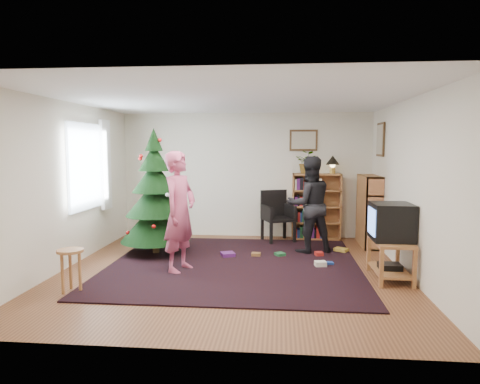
# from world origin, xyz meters

# --- Properties ---
(floor) EXTENTS (5.00, 5.00, 0.00)m
(floor) POSITION_xyz_m (0.00, 0.00, 0.00)
(floor) COLOR brown
(floor) RESTS_ON ground
(ceiling) EXTENTS (5.00, 5.00, 0.00)m
(ceiling) POSITION_xyz_m (0.00, 0.00, 2.50)
(ceiling) COLOR white
(ceiling) RESTS_ON wall_back
(wall_back) EXTENTS (5.00, 0.02, 2.50)m
(wall_back) POSITION_xyz_m (0.00, 2.50, 1.25)
(wall_back) COLOR silver
(wall_back) RESTS_ON floor
(wall_front) EXTENTS (5.00, 0.02, 2.50)m
(wall_front) POSITION_xyz_m (0.00, -2.50, 1.25)
(wall_front) COLOR silver
(wall_front) RESTS_ON floor
(wall_left) EXTENTS (0.02, 5.00, 2.50)m
(wall_left) POSITION_xyz_m (-2.50, 0.00, 1.25)
(wall_left) COLOR silver
(wall_left) RESTS_ON floor
(wall_right) EXTENTS (0.02, 5.00, 2.50)m
(wall_right) POSITION_xyz_m (2.50, 0.00, 1.25)
(wall_right) COLOR silver
(wall_right) RESTS_ON floor
(rug) EXTENTS (3.80, 3.60, 0.02)m
(rug) POSITION_xyz_m (0.00, 0.30, 0.01)
(rug) COLOR black
(rug) RESTS_ON floor
(window_pane) EXTENTS (0.04, 1.20, 1.40)m
(window_pane) POSITION_xyz_m (-2.47, 0.60, 1.50)
(window_pane) COLOR silver
(window_pane) RESTS_ON wall_left
(curtain) EXTENTS (0.06, 0.35, 1.60)m
(curtain) POSITION_xyz_m (-2.43, 1.30, 1.50)
(curtain) COLOR white
(curtain) RESTS_ON wall_left
(picture_back) EXTENTS (0.55, 0.03, 0.42)m
(picture_back) POSITION_xyz_m (1.15, 2.48, 1.95)
(picture_back) COLOR #4C3319
(picture_back) RESTS_ON wall_back
(picture_right) EXTENTS (0.03, 0.50, 0.60)m
(picture_right) POSITION_xyz_m (2.48, 1.75, 1.95)
(picture_right) COLOR #4C3319
(picture_right) RESTS_ON wall_right
(christmas_tree) EXTENTS (1.18, 1.18, 2.13)m
(christmas_tree) POSITION_xyz_m (-1.41, 0.89, 0.89)
(christmas_tree) COLOR #3F2816
(christmas_tree) RESTS_ON rug
(bookshelf_back) EXTENTS (0.95, 0.30, 1.30)m
(bookshelf_back) POSITION_xyz_m (1.41, 2.34, 0.66)
(bookshelf_back) COLOR #A9653C
(bookshelf_back) RESTS_ON floor
(bookshelf_right) EXTENTS (0.30, 0.95, 1.30)m
(bookshelf_right) POSITION_xyz_m (2.34, 1.89, 0.66)
(bookshelf_right) COLOR #A9653C
(bookshelf_right) RESTS_ON floor
(tv_stand) EXTENTS (0.48, 0.86, 0.55)m
(tv_stand) POSITION_xyz_m (2.22, -0.18, 0.32)
(tv_stand) COLOR #A9653C
(tv_stand) RESTS_ON floor
(crt_tv) EXTENTS (0.54, 0.58, 0.50)m
(crt_tv) POSITION_xyz_m (2.22, -0.18, 0.80)
(crt_tv) COLOR black
(crt_tv) RESTS_ON tv_stand
(armchair) EXTENTS (0.70, 0.72, 0.98)m
(armchair) POSITION_xyz_m (0.67, 2.13, 0.53)
(armchair) COLOR black
(armchair) RESTS_ON rug
(stool) EXTENTS (0.33, 0.33, 0.54)m
(stool) POSITION_xyz_m (-1.92, -1.10, 0.42)
(stool) COLOR #A9653C
(stool) RESTS_ON floor
(person_standing) EXTENTS (0.61, 0.74, 1.76)m
(person_standing) POSITION_xyz_m (-0.76, -0.08, 0.88)
(person_standing) COLOR #B6496A
(person_standing) RESTS_ON rug
(person_by_chair) EXTENTS (0.95, 0.83, 1.66)m
(person_by_chair) POSITION_xyz_m (1.20, 1.23, 0.83)
(person_by_chair) COLOR black
(person_by_chair) RESTS_ON rug
(potted_plant) EXTENTS (0.50, 0.46, 0.44)m
(potted_plant) POSITION_xyz_m (1.21, 2.34, 1.52)
(potted_plant) COLOR gray
(potted_plant) RESTS_ON bookshelf_back
(table_lamp) EXTENTS (0.27, 0.27, 0.35)m
(table_lamp) POSITION_xyz_m (1.71, 2.34, 1.54)
(table_lamp) COLOR #A57F33
(table_lamp) RESTS_ON bookshelf_back
(floor_clutter) EXTENTS (2.12, 1.18, 0.08)m
(floor_clutter) POSITION_xyz_m (0.96, 0.77, 0.04)
(floor_clutter) COLOR #A51E19
(floor_clutter) RESTS_ON rug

